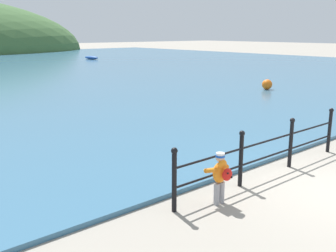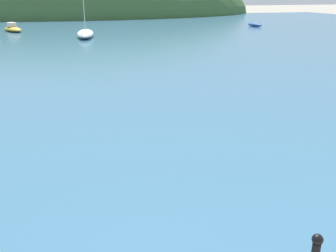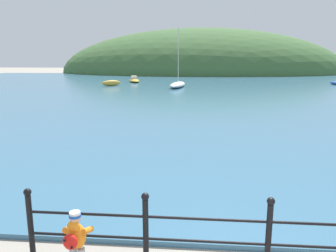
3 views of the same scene
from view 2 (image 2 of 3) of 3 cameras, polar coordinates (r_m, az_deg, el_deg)
water at (r=34.07m, az=-7.39°, el=12.78°), size 80.00×60.00×0.10m
far_hillside at (r=68.56m, az=-12.59°, el=15.48°), size 58.23×32.03×18.20m
boat_nearest_quay at (r=43.73m, az=12.47°, el=14.15°), size 0.97×2.25×0.38m
boat_green_fishing at (r=40.15m, az=-21.61°, el=13.01°), size 2.27×3.76×0.80m
boat_red_dinghy at (r=33.38m, az=-11.90°, el=13.03°), size 1.92×5.23×6.18m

